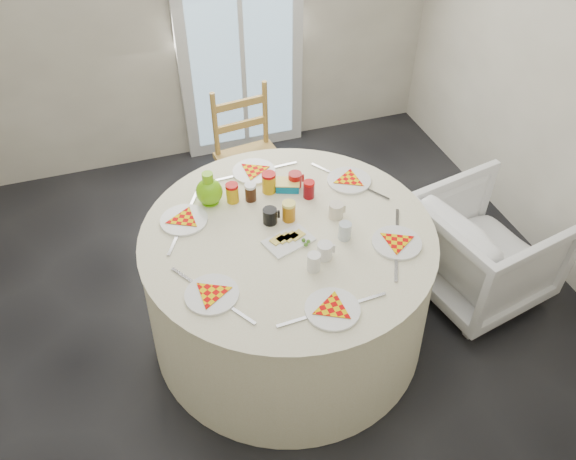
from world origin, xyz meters
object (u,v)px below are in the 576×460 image
object	(u,v)px
armchair	(486,244)
green_pitcher	(209,190)
table	(288,285)
wooden_chair	(252,162)

from	to	relation	value
armchair	green_pitcher	world-z (taller)	green_pitcher
table	armchair	distance (m)	1.26
wooden_chair	armchair	size ratio (longest dim) A/B	1.27
green_pitcher	table	bearing A→B (deg)	-45.67
table	armchair	xyz separation A→B (m)	(1.26, -0.07, 0.02)
armchair	wooden_chair	bearing A→B (deg)	33.34
table	wooden_chair	size ratio (longest dim) A/B	1.65
wooden_chair	green_pitcher	bearing A→B (deg)	-127.68
armchair	green_pitcher	distance (m)	1.72
armchair	green_pitcher	size ratio (longest dim) A/B	3.98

